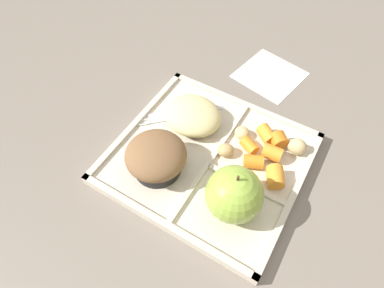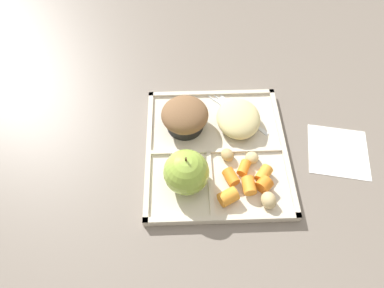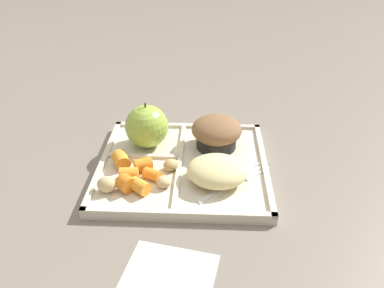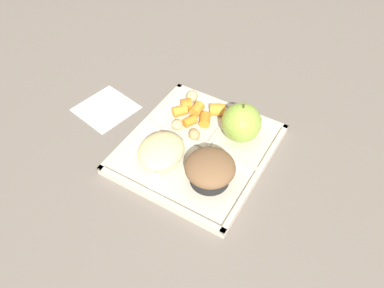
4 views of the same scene
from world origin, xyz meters
name	(u,v)px [view 1 (image 1 of 4)]	position (x,y,z in m)	size (l,w,h in m)	color
ground	(208,161)	(0.00, 0.00, 0.00)	(6.00, 6.00, 0.00)	slate
lunch_tray	(209,159)	(0.00, 0.00, 0.01)	(0.30, 0.28, 0.02)	beige
green_apple	(234,194)	(-0.07, 0.06, 0.05)	(0.08, 0.08, 0.09)	#93B742
bran_muffin	(156,157)	(0.06, 0.06, 0.04)	(0.10, 0.10, 0.06)	black
carrot_slice_center	(249,146)	(-0.05, -0.05, 0.02)	(0.02, 0.02, 0.03)	orange
carrot_slice_diagonal	(267,134)	(-0.07, -0.08, 0.02)	(0.02, 0.02, 0.03)	orange
carrot_slice_large	(279,140)	(-0.09, -0.08, 0.03)	(0.03, 0.03, 0.02)	orange
carrot_slice_back	(253,162)	(-0.07, -0.02, 0.02)	(0.02, 0.02, 0.03)	orange
carrot_slice_near_corner	(272,153)	(-0.09, -0.05, 0.02)	(0.02, 0.02, 0.03)	orange
carrot_slice_tilted	(275,177)	(-0.11, -0.01, 0.03)	(0.03, 0.03, 0.03)	orange
potato_chunk_corner	(242,133)	(-0.03, -0.07, 0.02)	(0.03, 0.03, 0.02)	tan
potato_chunk_small	(297,147)	(-0.12, -0.08, 0.03)	(0.03, 0.03, 0.03)	tan
potato_chunk_browned	(226,150)	(-0.02, -0.02, 0.02)	(0.03, 0.02, 0.02)	tan
egg_noodle_pile	(193,115)	(0.06, -0.05, 0.03)	(0.10, 0.09, 0.04)	beige
meatball_front	(187,112)	(0.08, -0.06, 0.03)	(0.03, 0.03, 0.03)	brown
meatball_center	(193,129)	(0.05, -0.03, 0.03)	(0.03, 0.03, 0.03)	#755B4C
meatball_back	(194,115)	(0.06, -0.05, 0.03)	(0.03, 0.03, 0.03)	#755B4C
meatball_side	(193,115)	(0.06, -0.05, 0.03)	(0.04, 0.04, 0.04)	brown
plastic_fork	(172,115)	(0.10, -0.04, 0.01)	(0.13, 0.12, 0.00)	silver
paper_napkin	(270,75)	(-0.01, -0.25, 0.00)	(0.12, 0.12, 0.00)	white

